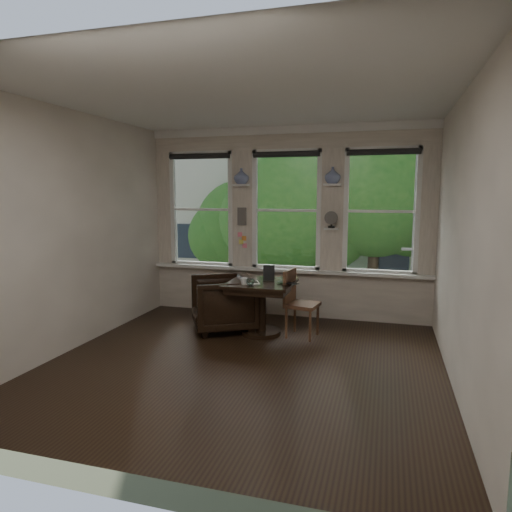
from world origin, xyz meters
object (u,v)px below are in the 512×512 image
(armchair_left, at_px, (223,303))
(laptop, at_px, (285,284))
(side_chair_right, at_px, (302,304))
(table, at_px, (261,308))
(mug, at_px, (244,281))

(armchair_left, distance_m, laptop, 1.03)
(armchair_left, relative_size, side_chair_right, 0.94)
(table, height_order, laptop, laptop)
(table, xyz_separation_m, laptop, (0.37, -0.12, 0.39))
(side_chair_right, bearing_deg, laptop, 138.03)
(armchair_left, height_order, laptop, armchair_left)
(laptop, distance_m, mug, 0.56)
(armchair_left, relative_size, mug, 8.89)
(armchair_left, height_order, side_chair_right, side_chair_right)
(table, distance_m, mug, 0.52)
(armchair_left, bearing_deg, table, 56.35)
(armchair_left, distance_m, side_chair_right, 1.16)
(side_chair_right, distance_m, mug, 0.87)
(mug, bearing_deg, armchair_left, 144.87)
(side_chair_right, xyz_separation_m, mug, (-0.75, -0.30, 0.34))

